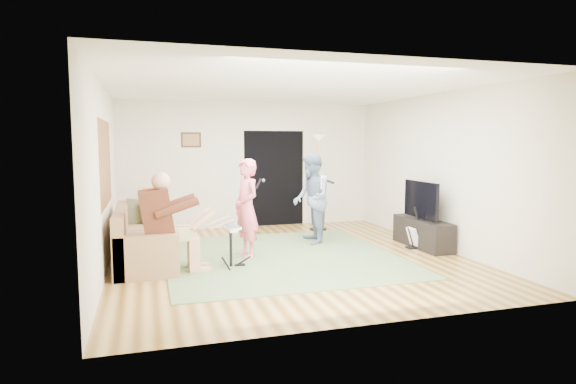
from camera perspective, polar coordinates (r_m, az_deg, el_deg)
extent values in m
plane|color=brown|center=(7.85, 0.08, -7.74)|extent=(6.00, 6.00, 0.00)
plane|color=white|center=(7.67, 0.09, 12.25)|extent=(6.00, 6.00, 0.00)
plane|color=brown|center=(7.54, -20.83, 3.21)|extent=(0.00, 2.05, 2.05)
plane|color=black|center=(10.69, -1.66, 1.62)|extent=(2.10, 0.00, 2.10)
cube|color=#3F2314|center=(10.34, -11.42, 6.08)|extent=(0.42, 0.03, 0.32)
cube|color=#567144|center=(7.86, -0.82, -7.66)|extent=(3.67, 3.81, 0.02)
cube|color=olive|center=(7.79, -16.39, -6.49)|extent=(0.86, 1.72, 0.43)
cube|color=olive|center=(7.76, -19.14, -4.99)|extent=(0.16, 2.13, 0.86)
cube|color=olive|center=(8.72, -16.43, -4.56)|extent=(0.86, 0.20, 0.61)
cube|color=olive|center=(6.83, -16.39, -7.46)|extent=(0.86, 0.20, 0.61)
cube|color=#532717|center=(7.03, -15.31, -2.39)|extent=(0.40, 0.52, 0.66)
sphere|color=tan|center=(6.99, -14.83, 1.22)|extent=(0.26, 0.26, 0.26)
cylinder|color=black|center=(7.23, -6.79, -6.46)|extent=(0.04, 0.04, 0.58)
cube|color=white|center=(7.17, -6.81, -4.26)|extent=(0.11, 0.58, 0.03)
imported|color=#F1697E|center=(7.75, -4.94, -1.94)|extent=(0.52, 0.66, 1.59)
imported|color=slate|center=(8.77, 2.80, -0.78)|extent=(0.73, 0.88, 1.66)
cube|color=black|center=(8.76, 14.55, -6.39)|extent=(0.20, 0.17, 0.03)
cube|color=white|center=(8.72, 14.59, -5.13)|extent=(0.16, 0.24, 0.32)
cylinder|color=black|center=(8.71, 15.11, -3.01)|extent=(0.17, 0.04, 0.41)
cylinder|color=black|center=(10.27, 3.60, -4.38)|extent=(0.36, 0.36, 0.03)
cylinder|color=tan|center=(10.14, 3.64, 0.94)|extent=(0.05, 0.05, 1.90)
cone|color=white|center=(10.10, 3.67, 6.44)|extent=(0.32, 0.32, 0.13)
cube|color=tan|center=(9.36, -15.23, -2.87)|extent=(0.51, 0.51, 0.04)
cube|color=orange|center=(9.50, -15.31, -0.71)|extent=(0.41, 0.17, 0.43)
cube|color=black|center=(8.88, 15.66, -4.70)|extent=(0.40, 1.40, 0.50)
cube|color=black|center=(8.77, 15.49, -0.87)|extent=(0.06, 1.00, 0.64)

